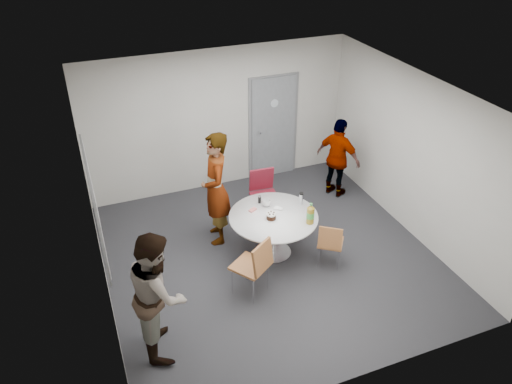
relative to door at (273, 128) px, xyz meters
name	(u,v)px	position (x,y,z in m)	size (l,w,h in m)	color
floor	(270,257)	(-1.10, -2.48, -1.03)	(5.00, 5.00, 0.00)	#242529
ceiling	(273,96)	(-1.10, -2.48, 1.67)	(5.00, 5.00, 0.00)	silver
wall_back	(219,120)	(-1.10, 0.02, 0.32)	(5.00, 5.00, 0.00)	#B2B0A9
wall_left	(94,220)	(-3.60, -2.48, 0.32)	(5.00, 5.00, 0.00)	#B2B0A9
wall_right	(413,155)	(1.40, -2.48, 0.32)	(5.00, 5.00, 0.00)	#B2B0A9
wall_front	(363,296)	(-1.10, -4.98, 0.32)	(5.00, 5.00, 0.00)	#B2B0A9
door	(273,128)	(0.00, 0.00, 0.00)	(1.02, 0.17, 2.12)	slate
whiteboard	(95,205)	(-3.56, -2.28, 0.42)	(0.04, 1.90, 1.25)	slate
table	(276,221)	(-0.98, -2.42, -0.40)	(1.38, 1.38, 1.07)	white
chair_near_left	(255,263)	(-1.62, -3.19, -0.45)	(0.64, 0.65, 0.95)	brown
chair_near_right	(330,242)	(-0.33, -3.01, -0.56)	(0.53, 0.54, 0.78)	brown
chair_far	(263,190)	(-0.78, -1.42, -0.45)	(0.48, 0.52, 0.94)	maroon
person_main	(216,189)	(-1.71, -1.69, -0.07)	(0.70, 0.46, 1.91)	#A5C6EA
person_left	(158,293)	(-3.05, -3.61, -0.16)	(0.85, 0.66, 1.74)	white
person_right	(338,158)	(0.81, -1.18, -0.26)	(0.90, 0.38, 1.54)	black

